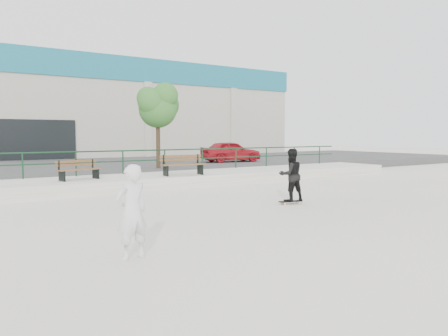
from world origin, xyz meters
TOP-DOWN VIEW (x-y plane):
  - ground at (0.00, 0.00)m, footprint 120.00×120.00m
  - ledge at (0.00, 9.50)m, footprint 30.00×3.00m
  - parking_strip at (0.00, 18.00)m, footprint 60.00×14.00m
  - railing at (-0.00, 10.80)m, footprint 28.00×0.06m
  - commercial_building at (-0.00, 31.99)m, footprint 44.20×16.33m
  - bench_left at (-1.29, 9.35)m, footprint 1.69×0.80m
  - bench_right at (2.88, 8.85)m, footprint 1.91×0.74m
  - tree at (3.74, 13.00)m, footprint 2.41×2.14m
  - red_car at (9.62, 15.06)m, footprint 3.98×2.02m
  - skateboard at (3.59, 2.96)m, footprint 0.80×0.36m
  - standing_skater at (3.59, 2.96)m, footprint 0.93×0.80m
  - seated_skater at (-2.95, -0.09)m, footprint 0.67×0.49m

SIDE VIEW (x-z plane):
  - ground at x=0.00m, z-range 0.00..0.00m
  - skateboard at x=3.59m, z-range 0.03..0.12m
  - ledge at x=0.00m, z-range 0.00..0.50m
  - parking_strip at x=0.00m, z-range 0.00..0.50m
  - seated_skater at x=-2.95m, z-range 0.00..1.69m
  - bench_left at x=-1.29m, z-range 0.50..1.25m
  - bench_right at x=2.88m, z-range 0.50..1.36m
  - standing_skater at x=3.59m, z-range 0.09..1.76m
  - red_car at x=9.62m, z-range 0.50..1.80m
  - railing at x=0.00m, z-range 0.73..1.76m
  - tree at x=3.74m, z-range 1.57..5.86m
  - commercial_building at x=0.00m, z-range 0.58..8.58m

